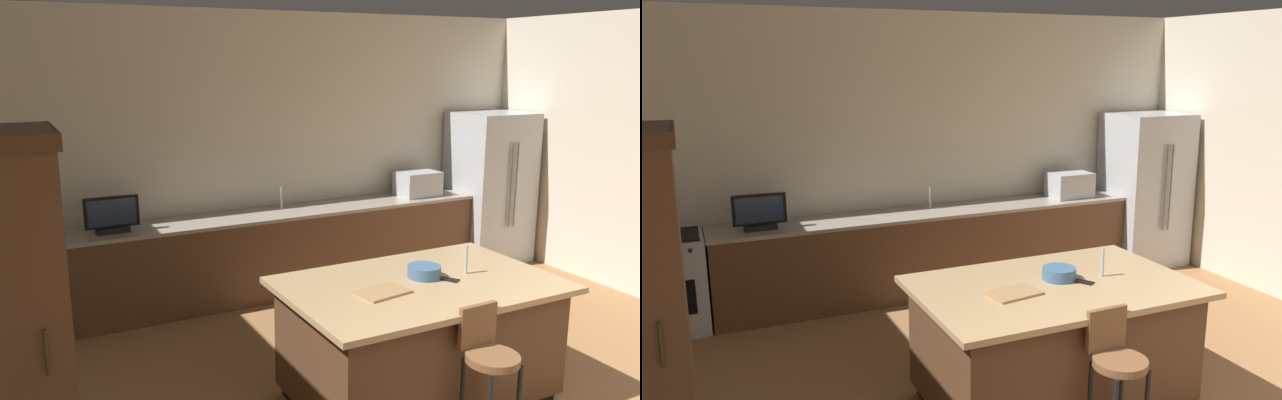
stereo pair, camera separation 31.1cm
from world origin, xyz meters
The scene contains 14 objects.
wall_back centered at (0.00, 5.02, 1.50)m, with size 6.84×0.12×2.99m, color beige.
counter_back centered at (-0.09, 4.64, 0.45)m, with size 4.60×0.62×0.90m.
kitchen_island centered at (-0.15, 2.10, 0.47)m, with size 1.99×1.27×0.92m.
refrigerator centered at (2.67, 4.55, 0.93)m, with size 0.89×0.82×1.85m.
range_oven centered at (-2.75, 4.64, 0.46)m, with size 0.72×0.63×0.92m.
cabinet_tower centered at (-2.87, 1.78, 1.13)m, with size 0.66×0.62×2.18m.
microwave centered at (1.63, 4.64, 1.05)m, with size 0.48×0.36×0.29m, color #B7BABF.
tv_monitor centered at (-1.88, 4.59, 1.06)m, with size 0.50×0.16×0.34m.
sink_faucet_back centered at (-0.09, 4.74, 1.02)m, with size 0.02×0.02×0.24m, color #B2B2B7.
sink_faucet_island centered at (0.26, 2.10, 1.03)m, with size 0.02×0.02×0.22m, color #B2B2B7.
bar_stool_center centered at (-0.16, 1.36, 0.58)m, with size 0.34×0.34×0.97m.
fruit_bowl centered at (-0.07, 2.18, 0.96)m, with size 0.25×0.25×0.09m, color #3F668C.
cell_phone centered at (0.05, 2.05, 0.92)m, with size 0.07×0.15×0.01m, color black.
cutting_board centered at (-0.52, 2.04, 0.93)m, with size 0.36×0.23×0.02m, color #A87F51.
Camera 1 is at (-2.80, -1.46, 2.50)m, focal length 35.94 mm.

